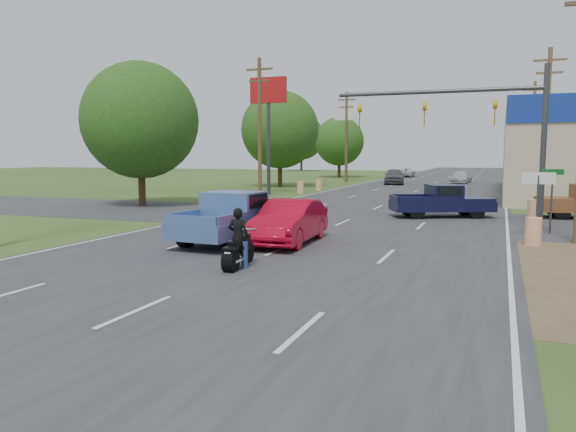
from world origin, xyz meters
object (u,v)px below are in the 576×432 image
at_px(motorcycle, 238,252).
at_px(rider, 238,240).
at_px(blue_pickup, 235,217).
at_px(red_convertible, 289,222).
at_px(distant_car_white, 406,173).
at_px(distant_car_grey, 394,176).
at_px(navy_pickup, 444,201).
at_px(distant_car_silver, 461,177).

relative_size(motorcycle, rider, 1.27).
bearing_deg(blue_pickup, red_convertible, 11.91).
bearing_deg(distant_car_white, distant_car_grey, 94.42).
bearing_deg(red_convertible, motorcycle, -89.93).
relative_size(blue_pickup, navy_pickup, 1.06).
distance_m(motorcycle, navy_pickup, 15.93).
xyz_separation_m(navy_pickup, distant_car_grey, (-7.98, 30.44, 0.02)).
distance_m(distant_car_silver, distant_car_white, 16.89).
xyz_separation_m(navy_pickup, distant_car_silver, (-1.49, 35.16, -0.18)).
bearing_deg(motorcycle, red_convertible, 87.88).
bearing_deg(distant_car_silver, navy_pickup, -81.42).
xyz_separation_m(blue_pickup, navy_pickup, (6.40, 11.01, -0.09)).
height_order(rider, blue_pickup, blue_pickup).
bearing_deg(blue_pickup, distant_car_silver, 87.66).
xyz_separation_m(red_convertible, motorcycle, (0.20, -4.65, -0.32)).
relative_size(rider, blue_pickup, 0.28).
height_order(distant_car_silver, distant_car_white, distant_car_silver).
height_order(motorcycle, rider, rider).
xyz_separation_m(motorcycle, blue_pickup, (-2.23, 4.36, 0.47)).
relative_size(rider, distant_car_silver, 0.36).
bearing_deg(blue_pickup, distant_car_grey, 95.91).
distance_m(navy_pickup, distant_car_grey, 31.47).
height_order(motorcycle, distant_car_grey, distant_car_grey).
xyz_separation_m(distant_car_grey, distant_car_silver, (6.49, 4.71, -0.20)).
distance_m(motorcycle, distant_car_silver, 50.60).
relative_size(motorcycle, navy_pickup, 0.39).
distance_m(red_convertible, motorcycle, 4.66).
bearing_deg(navy_pickup, motorcycle, -39.33).
bearing_deg(motorcycle, navy_pickup, 70.20).
bearing_deg(rider, motorcycle, 90.00).
distance_m(motorcycle, rider, 0.35).
xyz_separation_m(distant_car_grey, distant_car_white, (-1.78, 19.43, -0.23)).
xyz_separation_m(rider, distant_car_white, (-5.59, 65.20, -0.18)).
height_order(motorcycle, distant_car_silver, distant_car_silver).
bearing_deg(red_convertible, distant_car_grey, 92.56).
relative_size(motorcycle, blue_pickup, 0.36).
bearing_deg(red_convertible, navy_pickup, 65.37).
relative_size(red_convertible, motorcycle, 2.29).
xyz_separation_m(distant_car_silver, distant_car_white, (-8.27, 14.72, -0.03)).
relative_size(blue_pickup, distant_car_silver, 1.26).
bearing_deg(distant_car_silver, distant_car_grey, -137.87).
bearing_deg(red_convertible, blue_pickup, -174.26).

